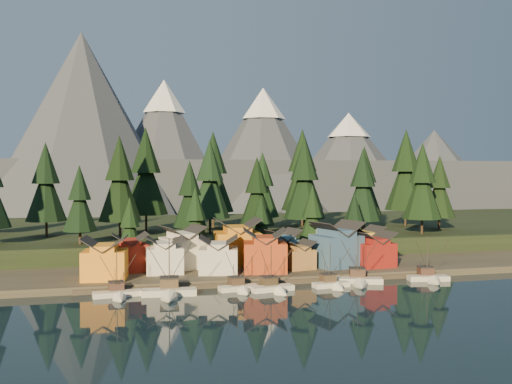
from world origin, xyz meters
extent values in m
plane|color=black|center=(0.00, 0.00, 0.00)|extent=(500.00, 500.00, 0.00)
cube|color=#393329|center=(0.00, 40.00, 0.75)|extent=(400.00, 50.00, 1.50)
cube|color=black|center=(0.00, 90.00, 3.00)|extent=(420.00, 100.00, 6.00)
cube|color=#4B4235|center=(0.00, 16.50, 0.50)|extent=(80.00, 4.00, 1.00)
cube|color=#474C5B|center=(0.00, 240.00, 15.00)|extent=(560.00, 160.00, 30.00)
cone|color=#474C5B|center=(-45.00, 180.00, 45.00)|extent=(100.00, 100.00, 90.00)
cone|color=#474C5B|center=(-5.00, 198.00, 36.00)|extent=(80.00, 80.00, 72.00)
cone|color=white|center=(-5.00, 198.00, 63.36)|extent=(22.40, 22.40, 17.28)
cone|color=#474C5B|center=(45.00, 186.00, 34.00)|extent=(84.00, 84.00, 68.00)
cone|color=white|center=(45.00, 186.00, 59.84)|extent=(23.52, 23.52, 16.32)
cone|color=#474C5B|center=(100.00, 202.00, 29.00)|extent=(92.00, 92.00, 58.00)
cone|color=white|center=(100.00, 202.00, 51.04)|extent=(25.76, 25.76, 13.92)
cone|color=#474C5B|center=(160.00, 210.00, 25.00)|extent=(88.00, 88.00, 50.00)
cube|color=beige|center=(-31.42, 11.67, 0.31)|extent=(9.49, 3.58, 1.42)
cone|color=beige|center=(-30.91, 6.61, 0.31)|extent=(2.97, 3.42, 2.66)
cube|color=black|center=(-31.42, 11.67, -0.22)|extent=(9.72, 3.65, 0.31)
cube|color=#4D3229|center=(-31.59, 13.36, 1.69)|extent=(3.09, 2.93, 1.60)
cube|color=#2C292A|center=(-31.59, 13.36, 2.57)|extent=(3.29, 3.13, 0.18)
cylinder|color=black|center=(-31.48, 12.24, 4.97)|extent=(0.16, 0.16, 7.99)
cylinder|color=black|center=(-31.78, 15.27, 2.93)|extent=(0.12, 0.12, 3.91)
cube|color=beige|center=(-21.55, 10.08, 0.39)|extent=(10.85, 4.43, 1.77)
cone|color=beige|center=(-22.16, 4.32, 0.39)|extent=(3.69, 3.94, 3.33)
cube|color=black|center=(-21.55, 10.08, -0.28)|extent=(11.11, 4.51, 0.39)
cube|color=brown|center=(-21.34, 12.00, 2.11)|extent=(3.88, 3.68, 2.00)
cube|color=#2C292A|center=(-21.34, 12.00, 3.21)|extent=(4.12, 3.93, 0.22)
cylinder|color=black|center=(-21.48, 10.72, 6.21)|extent=(0.20, 0.20, 9.98)
cylinder|color=black|center=(-21.11, 14.18, 3.66)|extent=(0.16, 0.16, 4.88)
cube|color=beige|center=(-7.46, 11.12, 0.31)|extent=(8.26, 3.51, 1.42)
cone|color=beige|center=(-6.98, 6.74, 0.31)|extent=(2.94, 3.01, 2.66)
cube|color=black|center=(-7.46, 11.12, -0.22)|extent=(8.46, 3.58, 0.31)
cube|color=#463325|center=(-7.62, 12.57, 1.68)|extent=(3.11, 2.95, 1.60)
cube|color=#2C292A|center=(-7.62, 12.57, 2.57)|extent=(3.30, 3.15, 0.18)
cylinder|color=black|center=(-7.51, 11.60, 4.97)|extent=(0.16, 0.16, 7.98)
cylinder|color=black|center=(-7.79, 14.23, 2.93)|extent=(0.12, 0.12, 3.90)
cube|color=silver|center=(-0.89, 9.05, 0.32)|extent=(9.24, 4.26, 1.47)
cone|color=silver|center=(-0.03, 4.24, 0.32)|extent=(3.24, 3.47, 2.75)
cube|color=black|center=(-0.89, 9.05, -0.23)|extent=(9.47, 4.35, 0.32)
cube|color=#453524|center=(-1.17, 10.65, 1.74)|extent=(3.37, 3.22, 1.65)
cube|color=#2C292A|center=(-1.17, 10.65, 2.66)|extent=(3.58, 3.43, 0.18)
cylinder|color=black|center=(-0.98, 9.58, 5.14)|extent=(0.17, 0.17, 8.26)
cylinder|color=black|center=(-1.49, 12.47, 3.03)|extent=(0.13, 0.13, 4.04)
cube|color=silver|center=(12.14, 9.75, 0.31)|extent=(7.91, 3.31, 1.41)
cone|color=silver|center=(12.51, 5.53, 0.31)|extent=(2.86, 2.85, 2.65)
cube|color=black|center=(12.14, 9.75, -0.22)|extent=(8.11, 3.37, 0.31)
cube|color=#4F3C2A|center=(12.02, 11.15, 1.68)|extent=(3.04, 2.88, 1.59)
cube|color=#2C292A|center=(12.02, 11.15, 2.56)|extent=(3.23, 3.07, 0.18)
cylinder|color=black|center=(12.10, 10.22, 4.94)|extent=(0.16, 0.16, 7.94)
cylinder|color=black|center=(11.88, 12.75, 2.91)|extent=(0.12, 0.12, 3.88)
cube|color=beige|center=(19.43, 12.25, 0.36)|extent=(10.85, 6.14, 1.64)
cone|color=beige|center=(17.67, 6.82, 0.36)|extent=(4.02, 4.33, 3.07)
cube|color=black|center=(19.43, 12.25, -0.26)|extent=(11.10, 6.27, 0.36)
cube|color=#4A3227|center=(20.02, 14.06, 1.94)|extent=(4.06, 3.93, 1.84)
cube|color=#2C292A|center=(20.02, 14.06, 2.97)|extent=(4.32, 4.19, 0.20)
cylinder|color=black|center=(19.63, 12.85, 5.73)|extent=(0.18, 0.18, 9.21)
cylinder|color=black|center=(20.69, 16.11, 3.38)|extent=(0.14, 0.14, 4.50)
cube|color=beige|center=(35.80, 11.08, 0.34)|extent=(9.30, 4.52, 1.55)
cone|color=beige|center=(34.88, 6.28, 0.34)|extent=(3.42, 3.53, 2.90)
cube|color=black|center=(35.80, 11.08, -0.24)|extent=(9.52, 4.61, 0.34)
cube|color=#472E25|center=(36.11, 12.68, 1.84)|extent=(3.58, 3.43, 1.74)
cube|color=#2C292A|center=(36.11, 12.68, 2.80)|extent=(3.81, 3.65, 0.19)
cylinder|color=black|center=(35.90, 11.62, 5.41)|extent=(0.17, 0.17, 8.70)
cylinder|color=black|center=(36.45, 14.50, 3.19)|extent=(0.14, 0.14, 4.25)
cube|color=orange|center=(-33.81, 22.37, 4.57)|extent=(9.89, 8.94, 6.14)
cube|color=orange|center=(-33.81, 22.37, 8.26)|extent=(5.89, 8.25, 1.26)
cube|color=silver|center=(-20.96, 26.73, 4.41)|extent=(8.23, 7.35, 5.83)
cube|color=silver|center=(-20.96, 26.73, 7.88)|extent=(4.59, 7.13, 1.13)
cube|color=beige|center=(-9.17, 23.92, 4.32)|extent=(9.97, 9.54, 5.65)
cube|color=beige|center=(-9.17, 23.92, 7.73)|extent=(6.21, 8.57, 1.19)
cube|color=#A33919|center=(1.28, 22.85, 4.87)|extent=(11.01, 10.13, 6.73)
cube|color=#A33919|center=(1.28, 22.85, 8.89)|extent=(6.77, 9.12, 1.34)
cube|color=#A06F38|center=(9.87, 24.78, 3.80)|extent=(7.47, 7.47, 4.60)
cube|color=#A06F38|center=(9.87, 24.78, 6.54)|extent=(4.60, 6.83, 0.90)
cube|color=#33537A|center=(19.73, 25.31, 5.29)|extent=(12.10, 10.93, 7.57)
cube|color=#33537A|center=(19.73, 25.31, 9.78)|extent=(7.58, 9.62, 1.44)
cube|color=maroon|center=(28.53, 23.27, 4.38)|extent=(9.09, 8.16, 5.75)
cube|color=maroon|center=(28.53, 23.27, 7.83)|extent=(5.33, 7.62, 1.18)
cube|color=maroon|center=(-28.38, 31.28, 4.59)|extent=(8.40, 7.57, 6.19)
cube|color=maroon|center=(-28.38, 31.28, 8.24)|extent=(4.82, 7.20, 1.12)
cube|color=beige|center=(-16.24, 32.28, 5.10)|extent=(10.62, 10.21, 7.21)
cube|color=beige|center=(-16.24, 32.28, 9.32)|extent=(6.70, 9.09, 1.25)
cube|color=orange|center=(-2.65, 33.79, 5.50)|extent=(11.25, 9.76, 7.99)
cube|color=orange|center=(-2.65, 33.79, 10.22)|extent=(6.45, 9.25, 1.50)
cube|color=teal|center=(8.18, 32.88, 4.45)|extent=(9.66, 8.54, 5.91)
cube|color=teal|center=(8.18, 32.88, 7.98)|extent=(5.96, 7.59, 1.18)
cube|color=white|center=(20.93, 32.79, 4.85)|extent=(8.98, 8.07, 6.70)
cube|color=white|center=(20.93, 32.79, 8.79)|extent=(5.10, 7.73, 1.21)
cube|color=gold|center=(29.65, 30.90, 4.73)|extent=(8.46, 8.00, 6.47)
cube|color=gold|center=(29.65, 30.90, 8.52)|extent=(4.88, 7.60, 1.12)
cylinder|color=#332319|center=(-50.00, 68.00, 8.34)|extent=(0.70, 0.70, 4.67)
cone|color=black|center=(-50.00, 68.00, 18.46)|extent=(11.43, 11.43, 16.10)
cone|color=black|center=(-50.00, 68.00, 26.77)|extent=(7.79, 7.79, 11.69)
cylinder|color=#332319|center=(-40.00, 48.00, 7.75)|extent=(0.70, 0.70, 3.50)
cone|color=black|center=(-40.00, 48.00, 15.34)|extent=(8.56, 8.56, 12.07)
cone|color=black|center=(-40.00, 48.00, 21.57)|extent=(5.84, 5.84, 8.76)
cylinder|color=#332319|center=(-30.00, 60.00, 8.48)|extent=(0.70, 0.70, 4.97)
cone|color=black|center=(-30.00, 60.00, 19.25)|extent=(12.15, 12.15, 17.12)
cone|color=black|center=(-30.00, 60.00, 28.09)|extent=(8.28, 8.28, 12.42)
cylinder|color=#332319|center=(-22.00, 75.00, 8.80)|extent=(0.70, 0.70, 5.60)
cone|color=black|center=(-22.00, 75.00, 20.92)|extent=(13.68, 13.68, 19.27)
cone|color=black|center=(-22.00, 75.00, 30.87)|extent=(9.33, 9.33, 13.99)
cylinder|color=#332319|center=(-12.00, 50.00, 7.87)|extent=(0.70, 0.70, 3.73)
cone|color=black|center=(-12.00, 50.00, 15.95)|extent=(9.12, 9.12, 12.86)
cone|color=black|center=(-12.00, 50.00, 22.59)|extent=(6.22, 6.22, 9.33)
cylinder|color=#332319|center=(-4.00, 65.00, 8.44)|extent=(0.70, 0.70, 4.88)
cone|color=black|center=(-4.00, 65.00, 19.01)|extent=(11.93, 11.93, 16.80)
cone|color=black|center=(-4.00, 65.00, 27.68)|extent=(8.13, 8.13, 12.20)
cylinder|color=#332319|center=(6.00, 48.00, 7.96)|extent=(0.70, 0.70, 3.92)
cone|color=black|center=(6.00, 48.00, 16.46)|extent=(9.59, 9.59, 13.51)
cone|color=black|center=(6.00, 48.00, 23.43)|extent=(6.54, 6.54, 9.81)
cylinder|color=#332319|center=(14.00, 72.00, 8.15)|extent=(0.70, 0.70, 4.30)
cone|color=black|center=(14.00, 72.00, 17.47)|extent=(10.52, 10.52, 14.82)
cone|color=black|center=(14.00, 72.00, 25.12)|extent=(7.17, 7.17, 10.76)
cylinder|color=#332319|center=(22.00, 55.00, 8.48)|extent=(0.70, 0.70, 4.96)
cone|color=black|center=(22.00, 55.00, 19.22)|extent=(12.12, 12.12, 17.08)
cone|color=black|center=(22.00, 55.00, 28.04)|extent=(8.26, 8.26, 12.40)
cylinder|color=#332319|center=(30.00, 80.00, 8.87)|extent=(0.70, 0.70, 5.73)
cone|color=black|center=(30.00, 80.00, 21.29)|extent=(14.02, 14.02, 19.75)
cone|color=black|center=(30.00, 80.00, 31.48)|extent=(9.56, 9.56, 14.33)
cylinder|color=#332319|center=(38.00, 50.00, 8.18)|extent=(0.70, 0.70, 4.37)
cone|color=black|center=(38.00, 50.00, 17.65)|extent=(10.68, 10.68, 15.05)
cone|color=black|center=(38.00, 50.00, 25.41)|extent=(7.28, 7.28, 10.92)
cylinder|color=#332319|center=(46.00, 66.00, 8.32)|extent=(0.70, 0.70, 4.64)
cone|color=black|center=(46.00, 66.00, 18.38)|extent=(11.35, 11.35, 15.99)
cone|color=black|center=(46.00, 66.00, 26.63)|extent=(7.74, 7.74, 11.61)
cylinder|color=#332319|center=(56.00, 48.00, 8.35)|extent=(0.70, 0.70, 4.70)
cone|color=black|center=(56.00, 48.00, 18.54)|extent=(11.49, 11.49, 16.19)
cone|color=black|center=(56.00, 48.00, 26.89)|extent=(7.84, 7.84, 11.75)
cylinder|color=#332319|center=(64.00, 72.00, 8.87)|extent=(0.70, 0.70, 5.73)
cone|color=black|center=(64.00, 72.00, 21.28)|extent=(14.01, 14.01, 19.74)
cone|color=black|center=(64.00, 72.00, 31.47)|extent=(9.55, 9.55, 14.33)
cylinder|color=#332319|center=(0.00, 82.00, 8.76)|extent=(0.70, 0.70, 5.52)
cone|color=black|center=(0.00, 82.00, 20.72)|extent=(13.50, 13.50, 19.02)
cone|color=black|center=(0.00, 82.00, 30.54)|extent=(9.20, 9.20, 13.80)
cylinder|color=#332319|center=(68.00, 58.00, 8.06)|extent=(0.70, 0.70, 4.12)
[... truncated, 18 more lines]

